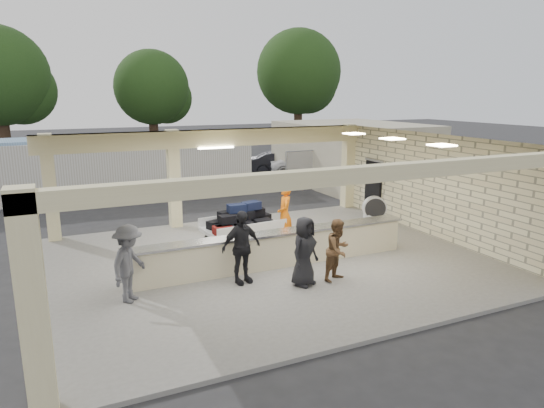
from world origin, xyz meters
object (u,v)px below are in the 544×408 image
drum_fan (374,208)px  passenger_c (129,264)px  baggage_counter (275,249)px  passenger_d (304,251)px  car_dark (283,163)px  passenger_b (241,247)px  luggage_cart (241,224)px  container_white (120,168)px  car_white_a (313,165)px  car_white_b (369,157)px  passenger_a (338,250)px  baggage_handler (285,215)px

drum_fan → passenger_c: passenger_c is taller
baggage_counter → passenger_d: size_ratio=4.69×
car_dark → passenger_b: bearing=171.9°
luggage_cart → container_white: size_ratio=0.20×
container_white → car_white_a: bearing=9.9°
drum_fan → passenger_d: 6.77m
luggage_cart → car_white_b: bearing=36.6°
luggage_cart → car_white_a: luggage_cart is taller
passenger_b → car_dark: size_ratio=0.46×
car_dark → container_white: container_white is taller
baggage_counter → passenger_d: 1.56m
car_white_b → container_white: size_ratio=0.34×
passenger_c → car_white_b: passenger_c is taller
car_white_a → container_white: 10.95m
passenger_c → passenger_d: bearing=-62.8°
passenger_b → car_white_b: 21.60m
baggage_counter → drum_fan: baggage_counter is taller
passenger_b → container_white: bearing=83.8°
passenger_c → baggage_counter: bearing=-41.6°
car_white_a → car_white_b: size_ratio=1.14×
passenger_c → car_white_a: passenger_c is taller
passenger_a → passenger_d: size_ratio=0.92×
car_dark → car_white_a: bearing=-122.8°
passenger_b → container_white: size_ratio=0.15×
luggage_cart → baggage_handler: size_ratio=1.29×
passenger_c → luggage_cart: bearing=-15.8°
baggage_handler → car_white_b: (12.59, 13.15, -0.40)m
baggage_handler → drum_fan: bearing=126.0°
luggage_cart → passenger_a: size_ratio=1.55×
passenger_d → car_white_b: 21.26m
car_white_a → passenger_a: bearing=176.2°
passenger_a → passenger_b: bearing=137.3°
car_white_b → baggage_counter: bearing=162.1°
car_white_b → car_dark: 6.43m
drum_fan → passenger_a: size_ratio=0.60×
baggage_handler → car_dark: size_ratio=0.48×
baggage_handler → passenger_d: baggage_handler is taller
baggage_handler → container_white: size_ratio=0.16×
car_white_a → container_white: (-10.90, -0.93, 0.64)m
baggage_handler → car_white_a: (7.32, 11.27, -0.38)m
passenger_b → container_white: 12.81m
passenger_a → car_dark: passenger_a is taller
drum_fan → container_white: (-7.81, 9.25, 0.70)m
car_dark → container_white: (-9.74, -2.51, 0.65)m
car_white_b → car_dark: car_dark is taller
baggage_counter → passenger_c: bearing=-169.8°
drum_fan → car_white_b: (8.36, 12.06, 0.05)m
passenger_d → car_dark: (7.18, 16.03, -0.30)m
baggage_handler → passenger_c: 5.63m
baggage_counter → passenger_b: (-1.27, -0.74, 0.45)m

